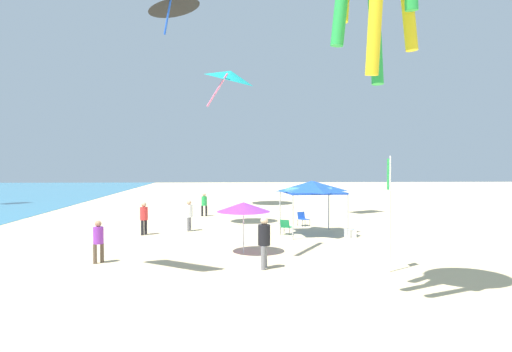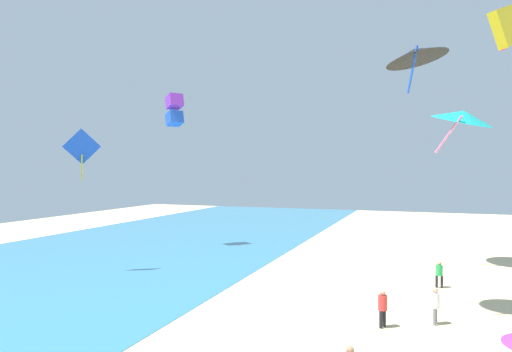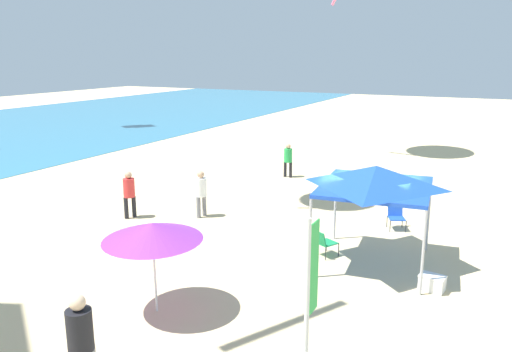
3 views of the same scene
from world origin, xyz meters
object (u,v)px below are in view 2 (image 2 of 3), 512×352
person_watching_sky (435,303)px  kite_delta_teal (462,116)px  kite_delta_black (416,54)px  kite_box_purple (175,110)px  person_far_stroller (439,272)px  person_kite_handler (383,305)px  kite_diamond_blue (82,148)px

person_watching_sky → kite_delta_teal: size_ratio=0.28×
kite_delta_black → kite_box_purple: size_ratio=1.09×
kite_box_purple → kite_delta_black: bearing=-85.2°
person_far_stroller → kite_delta_teal: 12.49m
person_far_stroller → kite_delta_black: bearing=81.2°
person_far_stroller → person_kite_handler: size_ratio=0.95×
person_far_stroller → person_kite_handler: (-8.32, 2.64, 0.05)m
person_far_stroller → person_watching_sky: 7.08m
kite_diamond_blue → kite_box_purple: kite_box_purple is taller
kite_delta_teal → kite_box_purple: bearing=124.8°
kite_diamond_blue → kite_delta_black: bearing=148.1°
kite_delta_black → kite_delta_teal: 13.85m
person_watching_sky → kite_delta_black: kite_delta_black is taller
kite_diamond_blue → kite_box_purple: size_ratio=1.19×
person_kite_handler → kite_diamond_blue: 22.00m
kite_diamond_blue → kite_delta_teal: 27.39m
kite_diamond_blue → kite_delta_black: kite_delta_black is taller
person_kite_handler → person_far_stroller: bearing=6.3°
person_far_stroller → person_kite_handler: bearing=75.2°
person_far_stroller → kite_delta_black: kite_delta_black is taller
kite_delta_black → person_kite_handler: bearing=151.3°
kite_diamond_blue → kite_delta_black: 22.08m
kite_delta_black → kite_box_purple: (13.45, 21.24, 0.02)m
person_watching_sky → kite_delta_teal: kite_delta_teal is taller
person_watching_sky → kite_delta_black: 11.75m
person_far_stroller → kite_diamond_blue: bearing=14.0°
person_far_stroller → kite_delta_black: (-6.37, 1.30, 11.74)m
person_kite_handler → kite_delta_black: (1.95, -1.34, 11.69)m
person_watching_sky → kite_box_purple: 28.76m
person_kite_handler → kite_delta_teal: (15.37, -4.39, 10.11)m
person_far_stroller → kite_delta_black: 13.42m
kite_diamond_blue → kite_delta_black: size_ratio=1.09×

